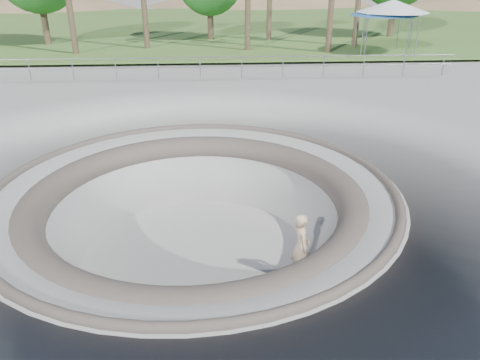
# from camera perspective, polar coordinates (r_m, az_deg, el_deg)

# --- Properties ---
(ground) EXTENTS (180.00, 180.00, 0.00)m
(ground) POSITION_cam_1_polar(r_m,az_deg,el_deg) (11.86, -5.58, -1.06)
(ground) COLOR #969591
(ground) RESTS_ON ground
(skate_bowl) EXTENTS (14.00, 14.00, 4.10)m
(skate_bowl) POSITION_cam_1_polar(r_m,az_deg,el_deg) (12.76, -5.25, -8.49)
(skate_bowl) COLOR #969591
(skate_bowl) RESTS_ON ground
(grass_strip) EXTENTS (180.00, 36.00, 0.12)m
(grass_strip) POSITION_cam_1_polar(r_m,az_deg,el_deg) (44.96, -4.45, 18.29)
(grass_strip) COLOR #496327
(grass_strip) RESTS_ON ground
(distant_hills) EXTENTS (103.20, 45.00, 28.60)m
(distant_hills) POSITION_cam_1_polar(r_m,az_deg,el_deg) (69.02, -0.87, 14.48)
(distant_hills) COLOR brown
(distant_hills) RESTS_ON ground
(safety_railing) EXTENTS (25.00, 0.06, 1.03)m
(safety_railing) POSITION_cam_1_polar(r_m,az_deg,el_deg) (23.12, -4.89, 13.49)
(safety_railing) COLOR gray
(safety_railing) RESTS_ON ground
(skateboard) EXTENTS (0.89, 0.46, 0.09)m
(skateboard) POSITION_cam_1_polar(r_m,az_deg,el_deg) (11.82, 7.19, -11.61)
(skateboard) COLOR brown
(skateboard) RESTS_ON ground
(skater) EXTENTS (0.47, 0.66, 1.72)m
(skater) POSITION_cam_1_polar(r_m,az_deg,el_deg) (11.33, 7.42, -8.02)
(skater) COLOR tan
(skater) RESTS_ON skateboard
(canopy_white) EXTENTS (5.80, 5.80, 3.05)m
(canopy_white) POSITION_cam_1_polar(r_m,az_deg,el_deg) (31.04, 18.17, 19.49)
(canopy_white) COLOR gray
(canopy_white) RESTS_ON ground
(canopy_blue) EXTENTS (5.53, 5.53, 2.82)m
(canopy_blue) POSITION_cam_1_polar(r_m,az_deg,el_deg) (30.84, 17.15, 19.21)
(canopy_blue) COLOR gray
(canopy_blue) RESTS_ON ground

